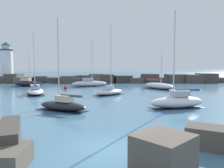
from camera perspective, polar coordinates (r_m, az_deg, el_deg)
ground_plane at (r=12.15m, az=0.53°, el=-16.65°), size 600.00×600.00×0.00m
open_sea_beyond at (r=120.30m, az=-0.79°, el=2.50°), size 400.00×116.00×0.01m
breakwater_jetty at (r=60.24m, az=0.94°, el=1.37°), size 64.78×7.39×2.51m
lighthouse at (r=67.57m, az=-25.80°, el=4.40°), size 4.38×4.38×11.16m
foreground_rocks at (r=10.74m, az=-7.06°, el=-16.21°), size 17.01×6.36×1.49m
sailboat_moored_0 at (r=36.72m, az=-19.42°, el=-1.66°), size 4.73×7.04×9.65m
sailboat_moored_1 at (r=52.30m, az=-21.25°, el=0.21°), size 7.57×4.02×7.84m
sailboat_moored_2 at (r=43.94m, az=12.18°, el=-0.46°), size 6.03×7.74×7.51m
sailboat_moored_4 at (r=22.51m, az=-12.75°, el=-5.29°), size 5.74×4.27×9.21m
sailboat_moored_5 at (r=24.36m, az=16.70°, el=-4.30°), size 6.43×3.43×10.23m
sailboat_moored_7 at (r=33.94m, az=-0.78°, el=-1.85°), size 5.36×5.20×10.83m
sailboat_moored_8 at (r=48.53m, az=-5.93°, el=0.23°), size 7.97×3.60×10.57m
mooring_buoy_far_side at (r=42.81m, az=-12.05°, el=-0.95°), size 0.68×0.68×0.88m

